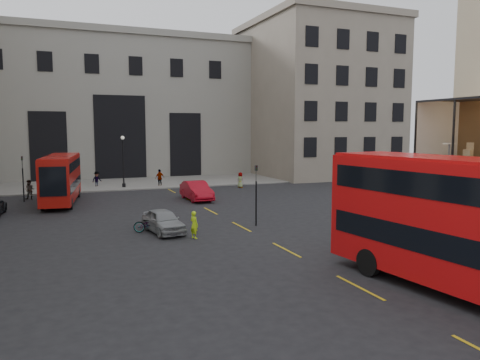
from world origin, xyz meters
name	(u,v)px	position (x,y,z in m)	size (l,w,h in m)	color
ground	(401,281)	(0.00, 0.00, 0.00)	(140.00, 140.00, 0.00)	black
gateway	(114,103)	(-5.00, 47.99, 9.39)	(35.00, 10.60, 18.00)	gray
building_right	(316,96)	(20.00, 39.97, 10.39)	(16.60, 18.60, 20.00)	gray
pavement_far	(119,183)	(-6.00, 38.00, 0.06)	(40.00, 12.00, 0.12)	slate
traffic_light_near	(256,187)	(-1.00, 12.00, 2.42)	(0.16, 0.20, 3.80)	black
traffic_light_far	(23,173)	(-15.00, 28.00, 2.42)	(0.16, 0.20, 3.80)	black
street_lamp_b	(123,165)	(-6.00, 34.00, 2.39)	(0.36, 0.36, 5.33)	black
bus_far	(61,176)	(-12.06, 26.12, 2.19)	(3.48, 9.96, 3.89)	#AA110B
car_a	(163,221)	(-6.82, 12.28, 0.69)	(1.62, 4.04, 1.38)	gray
car_b	(196,191)	(-1.40, 23.60, 0.80)	(1.69, 4.86, 1.60)	#B10A1A
bicycle	(150,224)	(-7.53, 12.59, 0.50)	(0.67, 1.92, 1.01)	gray
cyclist	(194,225)	(-5.56, 10.16, 0.77)	(0.56, 0.37, 1.53)	#CAFF1A
pedestrian_a	(30,190)	(-14.59, 29.19, 0.85)	(0.82, 0.64, 1.69)	gray
pedestrian_b	(97,179)	(-8.48, 35.77, 0.82)	(1.06, 0.61, 1.64)	gray
pedestrian_c	(160,178)	(-2.30, 33.93, 0.92)	(1.08, 0.45, 1.84)	gray
pedestrian_d	(240,180)	(5.22, 30.02, 0.79)	(0.77, 0.50, 1.58)	gray
cafe_table_far	(449,148)	(5.42, 3.12, 5.09)	(0.59, 0.59, 0.74)	white
cafe_chair_d	(468,153)	(7.05, 3.44, 4.83)	(0.45, 0.45, 0.75)	tan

